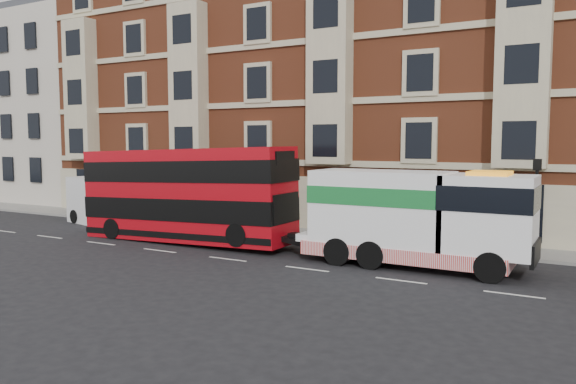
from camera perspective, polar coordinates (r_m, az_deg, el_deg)
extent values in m
plane|color=black|center=(25.41, -6.16, -6.80)|extent=(120.00, 120.00, 0.00)
cube|color=slate|center=(31.69, 1.75, -4.25)|extent=(90.00, 3.00, 0.15)
cube|color=brown|center=(38.08, 7.79, 10.75)|extent=(45.00, 12.00, 18.00)
cube|color=beige|center=(56.17, -23.29, 7.53)|extent=(16.00, 10.00, 16.00)
cube|color=#33353A|center=(57.21, -23.60, 15.96)|extent=(16.00, 8.50, 0.80)
cylinder|color=black|center=(33.56, -8.40, -0.21)|extent=(0.14, 0.14, 4.00)
cube|color=black|center=(33.43, -8.45, 3.38)|extent=(0.35, 0.15, 0.50)
cylinder|color=black|center=(26.72, 23.84, -1.94)|extent=(0.14, 0.14, 4.00)
cube|color=black|center=(26.56, 24.00, 2.56)|extent=(0.35, 0.15, 0.50)
cube|color=#B10913|center=(29.68, -10.36, -0.23)|extent=(11.96, 2.67, 4.70)
cube|color=black|center=(29.75, -10.34, -1.56)|extent=(12.00, 2.73, 1.12)
cube|color=black|center=(29.59, -10.40, 2.14)|extent=(12.00, 2.73, 1.07)
cylinder|color=black|center=(31.81, -17.35, -3.57)|extent=(1.11, 0.34, 1.11)
cylinder|color=black|center=(33.49, -14.35, -3.07)|extent=(1.11, 0.34, 1.11)
cylinder|color=black|center=(26.50, -5.19, -4.36)|extent=(1.11, 0.34, 1.11)
cylinder|color=black|center=(28.50, -2.43, -3.68)|extent=(1.11, 0.34, 1.11)
cube|color=white|center=(24.13, 12.32, -5.07)|extent=(9.61, 2.46, 0.32)
cube|color=white|center=(23.23, 19.71, -2.18)|extent=(3.42, 2.67, 3.10)
cube|color=white|center=(24.32, 9.50, -1.51)|extent=(5.77, 2.67, 3.10)
cube|color=#1A7633|center=(24.26, 9.51, -0.25)|extent=(5.82, 2.71, 0.75)
cube|color=red|center=(24.26, 11.82, -5.90)|extent=(8.54, 2.73, 0.59)
cylinder|color=black|center=(22.30, 19.87, -7.21)|extent=(1.17, 0.37, 1.17)
cylinder|color=black|center=(24.64, 20.80, -6.09)|extent=(1.17, 0.37, 1.17)
cylinder|color=black|center=(23.49, 8.42, -6.34)|extent=(1.17, 0.43, 1.17)
cylinder|color=black|center=(25.72, 10.35, -5.37)|extent=(1.17, 0.43, 1.17)
cylinder|color=black|center=(24.05, 5.08, -6.04)|extent=(1.17, 0.43, 1.17)
cylinder|color=black|center=(26.24, 7.25, -5.12)|extent=(1.17, 0.43, 1.17)
cube|color=white|center=(37.50, -18.18, -0.88)|extent=(6.06, 3.57, 2.96)
cylinder|color=black|center=(38.74, -20.83, -2.34)|extent=(0.91, 0.48, 0.86)
cylinder|color=black|center=(39.72, -18.03, -2.08)|extent=(0.91, 0.48, 0.86)
cylinder|color=black|center=(35.52, -18.25, -2.91)|extent=(0.91, 0.48, 0.86)
cylinder|color=black|center=(36.59, -15.28, -2.60)|extent=(0.91, 0.48, 0.86)
imported|color=black|center=(37.68, -13.16, -1.60)|extent=(0.66, 0.56, 1.53)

